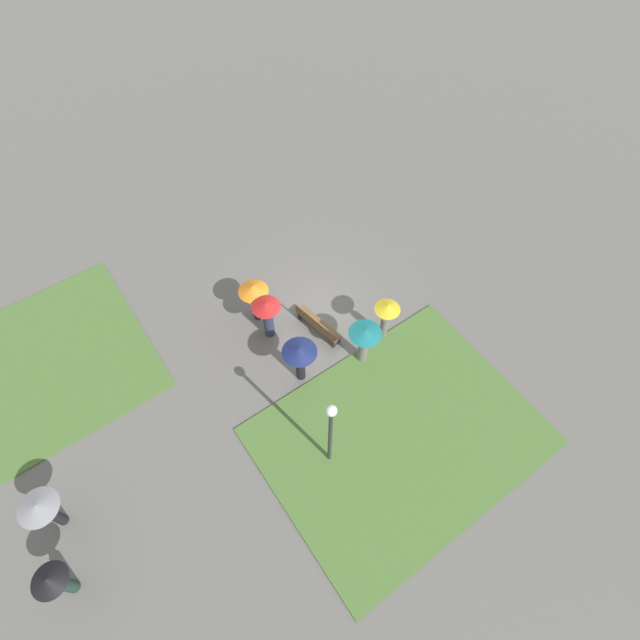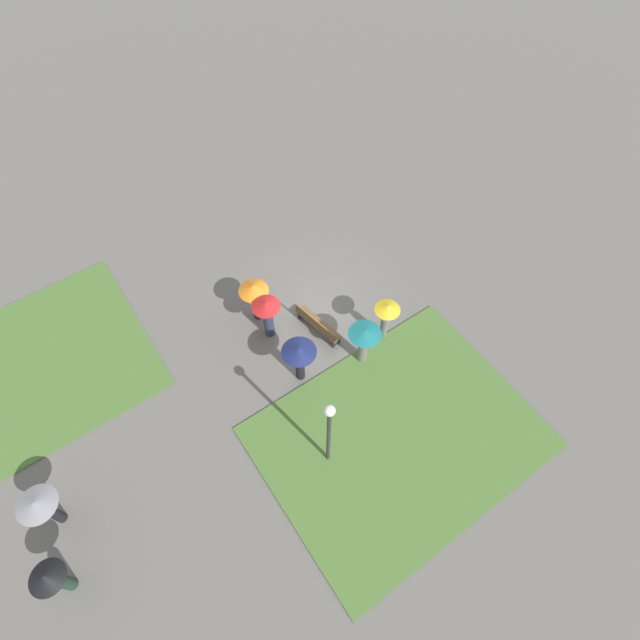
{
  "view_description": "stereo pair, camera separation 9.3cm",
  "coord_description": "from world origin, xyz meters",
  "px_view_note": "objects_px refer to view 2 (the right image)",
  "views": [
    {
      "loc": [
        -8.7,
        5.9,
        15.86
      ],
      "look_at": [
        -0.6,
        0.19,
        0.78
      ],
      "focal_mm": 28.0,
      "sensor_mm": 36.0,
      "label": 1
    },
    {
      "loc": [
        -8.75,
        5.82,
        15.86
      ],
      "look_at": [
        -0.6,
        0.19,
        0.78
      ],
      "focal_mm": 28.0,
      "sensor_mm": 36.0,
      "label": 2
    }
  ],
  "objects_px": {
    "lamp_post": "(329,428)",
    "lone_walker_far_path": "(40,506)",
    "crowd_person_teal": "(364,339)",
    "crowd_person_red": "(267,313)",
    "crowd_person_yellow": "(386,315)",
    "park_bench": "(317,324)",
    "crowd_person_orange": "(254,294)",
    "crowd_person_navy": "(299,355)",
    "lone_walker_near_lawn": "(51,579)"
  },
  "relations": [
    {
      "from": "lamp_post",
      "to": "lone_walker_far_path",
      "type": "xyz_separation_m",
      "value": [
        3.06,
        7.64,
        -1.15
      ]
    },
    {
      "from": "crowd_person_teal",
      "to": "crowd_person_red",
      "type": "bearing_deg",
      "value": -63.54
    },
    {
      "from": "crowd_person_yellow",
      "to": "crowd_person_red",
      "type": "height_order",
      "value": "crowd_person_yellow"
    },
    {
      "from": "park_bench",
      "to": "crowd_person_red",
      "type": "relative_size",
      "value": 1.06
    },
    {
      "from": "lamp_post",
      "to": "park_bench",
      "type": "bearing_deg",
      "value": -30.47
    },
    {
      "from": "crowd_person_orange",
      "to": "crowd_person_red",
      "type": "bearing_deg",
      "value": -64.06
    },
    {
      "from": "park_bench",
      "to": "crowd_person_teal",
      "type": "distance_m",
      "value": 2.17
    },
    {
      "from": "crowd_person_navy",
      "to": "lone_walker_far_path",
      "type": "xyz_separation_m",
      "value": [
        0.1,
        8.55,
        -0.09
      ]
    },
    {
      "from": "crowd_person_orange",
      "to": "lone_walker_near_lawn",
      "type": "height_order",
      "value": "crowd_person_orange"
    },
    {
      "from": "crowd_person_yellow",
      "to": "crowd_person_red",
      "type": "relative_size",
      "value": 1.02
    },
    {
      "from": "crowd_person_navy",
      "to": "lone_walker_near_lawn",
      "type": "xyz_separation_m",
      "value": [
        -1.81,
        8.92,
        -0.21
      ]
    },
    {
      "from": "lamp_post",
      "to": "crowd_person_orange",
      "type": "bearing_deg",
      "value": -9.26
    },
    {
      "from": "crowd_person_yellow",
      "to": "crowd_person_orange",
      "type": "distance_m",
      "value": 4.77
    },
    {
      "from": "crowd_person_teal",
      "to": "park_bench",
      "type": "bearing_deg",
      "value": -81.42
    },
    {
      "from": "crowd_person_orange",
      "to": "lone_walker_far_path",
      "type": "height_order",
      "value": "crowd_person_orange"
    },
    {
      "from": "crowd_person_teal",
      "to": "crowd_person_navy",
      "type": "xyz_separation_m",
      "value": [
        0.66,
        2.2,
        0.18
      ]
    },
    {
      "from": "crowd_person_orange",
      "to": "crowd_person_navy",
      "type": "height_order",
      "value": "crowd_person_navy"
    },
    {
      "from": "park_bench",
      "to": "crowd_person_red",
      "type": "xyz_separation_m",
      "value": [
        0.95,
        1.49,
        0.82
      ]
    },
    {
      "from": "crowd_person_navy",
      "to": "lone_walker_near_lawn",
      "type": "distance_m",
      "value": 9.1
    },
    {
      "from": "crowd_person_orange",
      "to": "crowd_person_red",
      "type": "distance_m",
      "value": 0.91
    },
    {
      "from": "lone_walker_far_path",
      "to": "lone_walker_near_lawn",
      "type": "relative_size",
      "value": 1.02
    },
    {
      "from": "crowd_person_teal",
      "to": "crowd_person_orange",
      "type": "xyz_separation_m",
      "value": [
        3.72,
        2.13,
        0.09
      ]
    },
    {
      "from": "park_bench",
      "to": "crowd_person_navy",
      "type": "bearing_deg",
      "value": 117.48
    },
    {
      "from": "lamp_post",
      "to": "crowd_person_teal",
      "type": "height_order",
      "value": "lamp_post"
    },
    {
      "from": "crowd_person_teal",
      "to": "crowd_person_navy",
      "type": "bearing_deg",
      "value": -27.51
    },
    {
      "from": "lamp_post",
      "to": "crowd_person_red",
      "type": "distance_m",
      "value": 5.37
    },
    {
      "from": "crowd_person_red",
      "to": "lone_walker_far_path",
      "type": "relative_size",
      "value": 1.03
    },
    {
      "from": "lamp_post",
      "to": "crowd_person_yellow",
      "type": "height_order",
      "value": "lamp_post"
    },
    {
      "from": "lone_walker_far_path",
      "to": "park_bench",
      "type": "bearing_deg",
      "value": -113.11
    },
    {
      "from": "park_bench",
      "to": "crowd_person_teal",
      "type": "xyz_separation_m",
      "value": [
        -1.87,
        -0.66,
        0.89
      ]
    },
    {
      "from": "crowd_person_teal",
      "to": "crowd_person_yellow",
      "type": "bearing_deg",
      "value": -176.08
    },
    {
      "from": "lamp_post",
      "to": "crowd_person_teal",
      "type": "bearing_deg",
      "value": -53.55
    },
    {
      "from": "lone_walker_far_path",
      "to": "crowd_person_red",
      "type": "bearing_deg",
      "value": -105.92
    },
    {
      "from": "crowd_person_teal",
      "to": "crowd_person_red",
      "type": "distance_m",
      "value": 3.54
    },
    {
      "from": "lone_walker_far_path",
      "to": "lone_walker_near_lawn",
      "type": "xyz_separation_m",
      "value": [
        -1.91,
        0.37,
        -0.11
      ]
    },
    {
      "from": "park_bench",
      "to": "crowd_person_red",
      "type": "height_order",
      "value": "crowd_person_red"
    },
    {
      "from": "lamp_post",
      "to": "crowd_person_teal",
      "type": "xyz_separation_m",
      "value": [
        2.3,
        -3.11,
        -1.24
      ]
    },
    {
      "from": "crowd_person_yellow",
      "to": "lone_walker_far_path",
      "type": "bearing_deg",
      "value": 58.92
    },
    {
      "from": "crowd_person_teal",
      "to": "crowd_person_red",
      "type": "xyz_separation_m",
      "value": [
        2.82,
        2.14,
        -0.07
      ]
    },
    {
      "from": "lamp_post",
      "to": "crowd_person_navy",
      "type": "bearing_deg",
      "value": -17.07
    },
    {
      "from": "crowd_person_teal",
      "to": "lone_walker_far_path",
      "type": "distance_m",
      "value": 10.77
    },
    {
      "from": "crowd_person_orange",
      "to": "lone_walker_far_path",
      "type": "distance_m",
      "value": 9.11
    },
    {
      "from": "crowd_person_navy",
      "to": "lone_walker_far_path",
      "type": "relative_size",
      "value": 1.07
    },
    {
      "from": "crowd_person_orange",
      "to": "park_bench",
      "type": "bearing_deg",
      "value": -24.54
    },
    {
      "from": "lone_walker_far_path",
      "to": "lone_walker_near_lawn",
      "type": "height_order",
      "value": "lone_walker_far_path"
    },
    {
      "from": "crowd_person_orange",
      "to": "lone_walker_near_lawn",
      "type": "bearing_deg",
      "value": -124.64
    },
    {
      "from": "lamp_post",
      "to": "crowd_person_teal",
      "type": "relative_size",
      "value": 2.1
    },
    {
      "from": "crowd_person_orange",
      "to": "crowd_person_red",
      "type": "relative_size",
      "value": 0.99
    },
    {
      "from": "crowd_person_teal",
      "to": "lone_walker_near_lawn",
      "type": "distance_m",
      "value": 11.17
    },
    {
      "from": "crowd_person_orange",
      "to": "lone_walker_far_path",
      "type": "bearing_deg",
      "value": -134.15
    }
  ]
}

